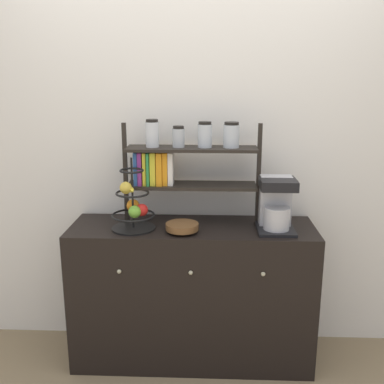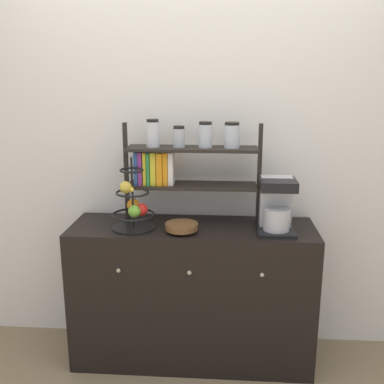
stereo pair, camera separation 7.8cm
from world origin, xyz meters
name	(u,v)px [view 1 (the left image)]	position (x,y,z in m)	size (l,w,h in m)	color
ground_plane	(191,378)	(0.00, 0.00, 0.00)	(12.00, 12.00, 0.00)	#847051
wall_back	(194,148)	(0.00, 0.50, 1.30)	(7.00, 0.05, 2.60)	silver
sideboard	(192,293)	(0.00, 0.23, 0.44)	(1.45, 0.47, 0.87)	black
coffee_maker	(276,204)	(0.48, 0.19, 1.02)	(0.21, 0.25, 0.31)	black
fruit_stand	(133,206)	(-0.34, 0.17, 1.01)	(0.25, 0.25, 0.42)	black
wooden_bowl	(182,227)	(-0.05, 0.12, 0.90)	(0.19, 0.19, 0.05)	brown
shelf_hutch	(179,160)	(-0.08, 0.31, 1.26)	(0.82, 0.20, 0.62)	black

